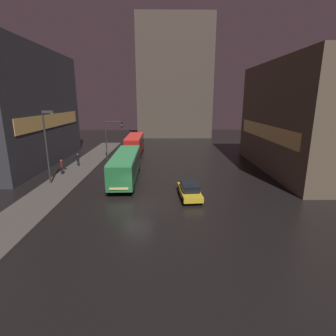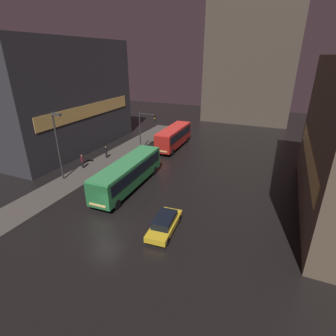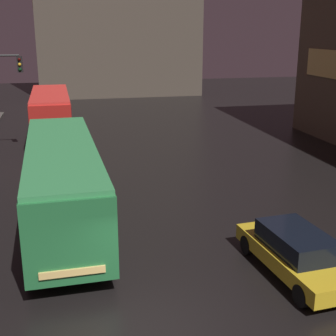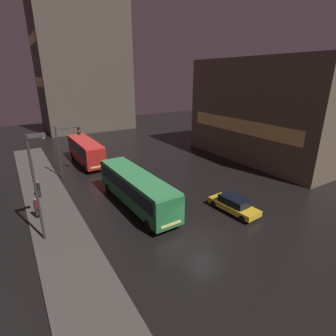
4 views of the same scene
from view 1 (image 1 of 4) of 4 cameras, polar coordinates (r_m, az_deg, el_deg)
ground_plane at (r=23.79m, az=-6.83°, el=-7.95°), size 120.00×120.00×0.00m
sidewalk_left at (r=35.05m, az=-19.87°, el=-1.17°), size 4.00×48.00×0.15m
building_left_tower at (r=43.07m, az=-30.36°, el=11.16°), size 10.07×22.91×15.90m
building_right_block at (r=38.13m, az=27.77°, el=9.64°), size 10.07×21.59×13.75m
building_far_backdrop at (r=69.68m, az=1.35°, el=18.68°), size 18.07×12.00×28.02m
bus_near at (r=30.46m, az=-9.20°, el=0.87°), size 2.89×11.61×3.16m
bus_far at (r=44.91m, az=-7.27°, el=5.44°), size 2.59×9.63×3.26m
car_taxi at (r=25.20m, az=4.69°, el=-4.79°), size 2.13×4.81×1.43m
pedestrian_near at (r=34.77m, az=-22.16°, el=0.46°), size 0.39×0.39×1.84m
pedestrian_mid at (r=38.48m, az=-19.00°, el=1.89°), size 0.36×0.36×1.71m
traffic_light_main at (r=41.45m, az=-12.17°, el=7.44°), size 2.75×0.35×6.18m
street_lamp_sidewalk at (r=30.73m, az=-24.77°, el=6.29°), size 1.25×0.36×7.88m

